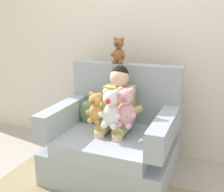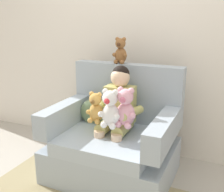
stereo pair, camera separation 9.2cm
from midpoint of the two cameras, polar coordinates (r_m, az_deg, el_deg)
name	(u,v)px [view 2 (the right image)]	position (r m, az deg, el deg)	size (l,w,h in m)	color
ground_plane	(113,175)	(2.62, 1.17, -16.33)	(8.00, 8.00, 0.00)	#ADA89E
back_wall	(140,29)	(2.85, 6.83, 13.85)	(6.00, 0.10, 2.60)	silver
armchair	(115,142)	(2.50, 1.63, -9.61)	(1.07, 0.84, 0.99)	#9EADBC
seated_child	(117,108)	(2.39, 2.20, -2.56)	(0.45, 0.39, 0.82)	tan
plush_honey	(96,108)	(2.31, -2.34, -2.61)	(0.16, 0.13, 0.27)	gold
plush_white	(110,109)	(2.20, 0.81, -2.86)	(0.19, 0.16, 0.32)	white
plush_pink	(125,108)	(2.21, 4.05, -2.63)	(0.20, 0.16, 0.34)	#EAA8BC
plush_brown_on_backrest	(121,51)	(2.58, 2.85, 9.40)	(0.15, 0.12, 0.25)	brown
throw_pillow	(93,112)	(2.62, -2.99, -3.43)	(0.26, 0.12, 0.26)	slate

